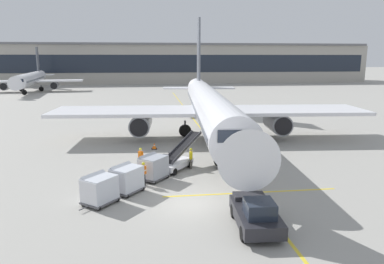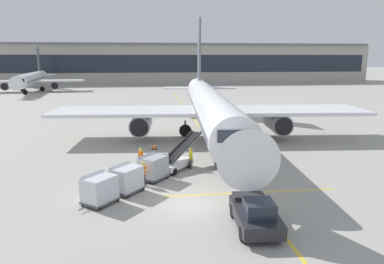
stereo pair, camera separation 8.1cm
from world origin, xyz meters
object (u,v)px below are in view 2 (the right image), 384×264
(baggage_cart_second, at_px, (126,178))
(pushback_tug, at_px, (255,214))
(ground_crew_by_carts, at_px, (141,157))
(belt_loader, at_px, (176,159))
(baggage_cart_lead, at_px, (153,167))
(safety_cone_engine_keepout, at_px, (154,146))
(baggage_cart_third, at_px, (99,188))
(ground_crew_wingwalker, at_px, (143,172))
(distant_airplane, at_px, (31,79))
(ground_crew_by_loader, at_px, (191,157))
(ground_crew_marshaller, at_px, (144,169))
(parked_airplane, at_px, (210,107))

(baggage_cart_second, xyz_separation_m, pushback_tug, (7.13, -6.21, -0.17))
(ground_crew_by_carts, bearing_deg, baggage_cart_second, -99.62)
(belt_loader, xyz_separation_m, baggage_cart_lead, (-1.94, -2.42, 0.18))
(safety_cone_engine_keepout, bearing_deg, baggage_cart_third, -105.49)
(belt_loader, relative_size, ground_crew_by_carts, 2.92)
(ground_crew_wingwalker, relative_size, distant_airplane, 0.05)
(ground_crew_by_loader, distance_m, ground_crew_marshaller, 4.67)
(baggage_cart_lead, height_order, baggage_cart_third, same)
(belt_loader, height_order, ground_crew_by_loader, belt_loader)
(safety_cone_engine_keepout, bearing_deg, ground_crew_by_loader, -67.62)
(baggage_cart_second, relative_size, ground_crew_by_loader, 1.51)
(ground_crew_marshaller, bearing_deg, safety_cone_engine_keepout, 84.42)
(safety_cone_engine_keepout, height_order, distant_airplane, distant_airplane)
(baggage_cart_second, xyz_separation_m, ground_crew_by_carts, (0.91, 5.39, -0.00))
(parked_airplane, height_order, baggage_cart_third, parked_airplane)
(parked_airplane, distance_m, ground_crew_marshaller, 15.83)
(ground_crew_by_carts, distance_m, ground_crew_marshaller, 3.38)
(baggage_cart_second, distance_m, ground_crew_by_loader, 6.90)
(belt_loader, distance_m, baggage_cart_lead, 3.11)
(baggage_cart_second, bearing_deg, baggage_cart_lead, 52.72)
(ground_crew_by_loader, xyz_separation_m, ground_crew_wingwalker, (-3.84, -3.60, 0.00))
(ground_crew_by_carts, xyz_separation_m, safety_cone_engine_keepout, (1.24, 6.28, -0.69))
(ground_crew_marshaller, distance_m, safety_cone_engine_keepout, 9.72)
(baggage_cart_lead, xyz_separation_m, pushback_tug, (5.29, -8.63, -0.17))
(ground_crew_by_loader, bearing_deg, distant_airplane, 114.96)
(baggage_cart_third, bearing_deg, ground_crew_wingwalker, 47.01)
(ground_crew_by_loader, height_order, ground_crew_marshaller, same)
(distant_airplane, bearing_deg, ground_crew_by_carts, -67.56)
(belt_loader, bearing_deg, baggage_cart_second, -128.05)
(pushback_tug, height_order, safety_cone_engine_keepout, pushback_tug)
(parked_airplane, relative_size, ground_crew_marshaller, 25.37)
(baggage_cart_lead, height_order, pushback_tug, baggage_cart_lead)
(parked_airplane, height_order, pushback_tug, parked_airplane)
(safety_cone_engine_keepout, bearing_deg, baggage_cart_second, -100.45)
(parked_airplane, distance_m, baggage_cart_lead, 15.20)
(baggage_cart_second, bearing_deg, parked_airplane, 61.98)
(parked_airplane, relative_size, safety_cone_engine_keepout, 69.41)
(baggage_cart_lead, distance_m, pushback_tug, 10.12)
(baggage_cart_lead, bearing_deg, belt_loader, 51.20)
(ground_crew_marshaller, bearing_deg, ground_crew_by_loader, 35.96)
(ground_crew_by_loader, height_order, ground_crew_by_carts, same)
(belt_loader, distance_m, baggage_cart_second, 6.14)
(baggage_cart_lead, bearing_deg, safety_cone_engine_keepout, 88.07)
(belt_loader, xyz_separation_m, ground_crew_by_carts, (-2.87, 0.55, 0.18))
(baggage_cart_second, height_order, ground_crew_by_loader, baggage_cart_second)
(belt_loader, distance_m, ground_crew_by_loader, 1.22)
(pushback_tug, bearing_deg, ground_crew_marshaller, 125.70)
(parked_airplane, xyz_separation_m, baggage_cart_second, (-8.44, -15.86, -2.60))
(ground_crew_by_carts, bearing_deg, baggage_cart_lead, -72.64)
(ground_crew_by_loader, relative_size, ground_crew_by_carts, 1.00)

